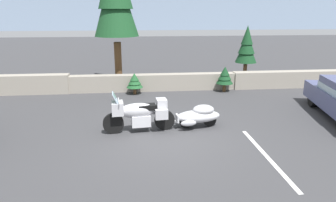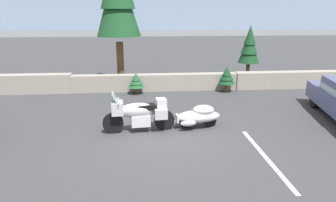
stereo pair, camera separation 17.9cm
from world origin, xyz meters
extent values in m
plane|color=#38383A|center=(0.00, 0.00, 0.00)|extent=(80.00, 80.00, 0.00)
cube|color=gray|center=(0.00, 5.98, 0.40)|extent=(8.00, 0.53, 0.80)
cube|color=gray|center=(8.00, 5.93, 0.42)|extent=(8.00, 0.57, 0.84)
cylinder|color=black|center=(-1.58, 0.57, 0.33)|extent=(0.67, 0.20, 0.66)
cylinder|color=black|center=(0.06, 0.73, 0.33)|extent=(0.67, 0.20, 0.66)
cube|color=silver|center=(-0.71, 0.66, 0.38)|extent=(0.64, 0.50, 0.36)
ellipsoid|color=#B2B2B7|center=(-0.81, 0.65, 0.71)|extent=(1.24, 0.55, 0.48)
cube|color=#B2B2B7|center=(-1.43, 0.59, 0.83)|extent=(0.41, 0.55, 0.40)
cube|color=#9EB7C6|center=(-1.48, 0.58, 1.16)|extent=(0.23, 0.46, 0.34)
cube|color=black|center=(-0.51, 0.68, 0.81)|extent=(0.59, 0.41, 0.16)
cube|color=#B2B2B7|center=(-0.04, 0.72, 0.91)|extent=(0.36, 0.43, 0.28)
cube|color=#B2B2B7|center=(-0.06, 0.42, 0.63)|extent=(0.41, 0.20, 0.32)
cube|color=#B2B2B7|center=(-0.12, 1.02, 0.63)|extent=(0.41, 0.20, 0.32)
cylinder|color=silver|center=(-1.38, 0.59, 1.06)|extent=(0.11, 0.70, 0.04)
cylinder|color=silver|center=(-1.53, 0.58, 0.58)|extent=(0.26, 0.09, 0.54)
cylinder|color=black|center=(0.78, 0.80, 0.22)|extent=(0.45, 0.14, 0.44)
cylinder|color=black|center=(1.60, 0.88, 0.22)|extent=(0.45, 0.14, 0.44)
ellipsoid|color=#B2B2B7|center=(1.19, 0.84, 0.38)|extent=(1.56, 0.82, 0.40)
ellipsoid|color=#B2B2B7|center=(1.37, 0.86, 0.60)|extent=(0.77, 0.63, 0.32)
cube|color=silver|center=(0.49, 0.78, 0.36)|extent=(0.09, 0.32, 0.24)
ellipsoid|color=#B2B2B7|center=(0.81, 0.49, 0.28)|extent=(0.53, 0.19, 0.20)
ellipsoid|color=#B2B2B7|center=(0.75, 1.12, 0.28)|extent=(0.53, 0.19, 0.20)
cylinder|color=silver|center=(0.10, 0.74, 0.27)|extent=(0.70, 0.12, 0.05)
cylinder|color=black|center=(6.29, 2.65, 0.34)|extent=(0.35, 0.71, 0.68)
cylinder|color=brown|center=(-1.73, 7.07, 1.13)|extent=(0.36, 0.36, 2.26)
cylinder|color=brown|center=(5.30, 7.98, 0.44)|extent=(0.21, 0.21, 0.87)
cone|color=#143D1E|center=(5.30, 7.98, 1.67)|extent=(1.18, 1.18, 1.37)
cone|color=#143D1E|center=(5.30, 7.98, 2.09)|extent=(0.92, 0.92, 1.20)
cone|color=#143D1E|center=(5.30, 7.98, 2.50)|extent=(0.65, 0.65, 1.03)
cylinder|color=brown|center=(3.40, 5.45, 0.18)|extent=(0.16, 0.16, 0.35)
cone|color=#143D1E|center=(3.40, 5.45, 0.67)|extent=(0.81, 0.81, 0.55)
cone|color=#143D1E|center=(3.40, 5.45, 0.84)|extent=(0.63, 0.63, 0.49)
cone|color=#143D1E|center=(3.40, 5.45, 1.01)|extent=(0.45, 0.45, 0.42)
cylinder|color=brown|center=(-0.92, 5.39, 0.14)|extent=(0.15, 0.15, 0.29)
cone|color=#1E5128|center=(-0.92, 5.39, 0.55)|extent=(0.76, 0.76, 0.45)
cone|color=#1E5128|center=(-0.92, 5.39, 0.69)|extent=(0.59, 0.59, 0.40)
cone|color=#1E5128|center=(-0.92, 5.39, 0.82)|extent=(0.42, 0.42, 0.34)
cube|color=silver|center=(2.61, -1.50, 0.00)|extent=(0.12, 3.60, 0.01)
camera|label=1|loc=(-0.79, -8.70, 3.74)|focal=32.92mm
camera|label=2|loc=(-0.61, -8.71, 3.74)|focal=32.92mm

